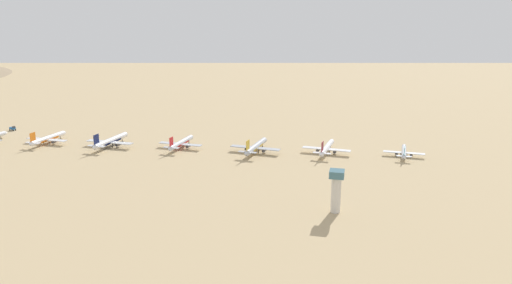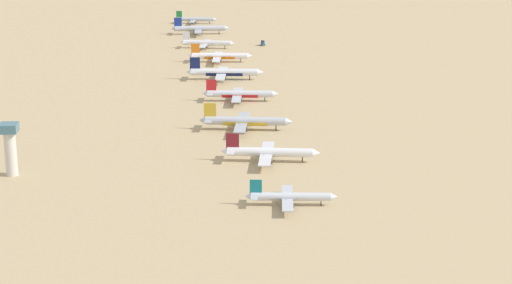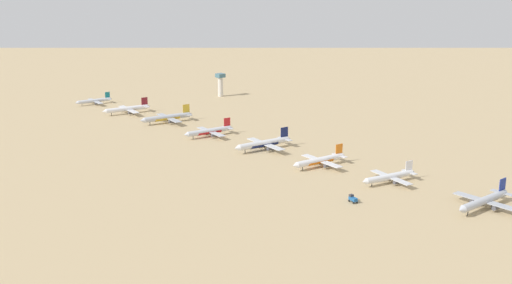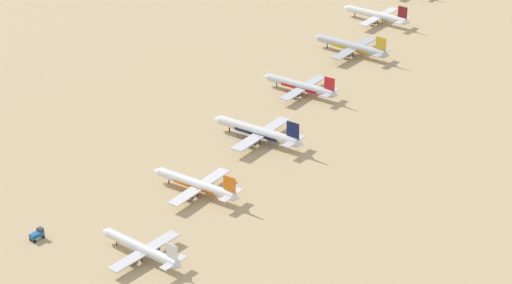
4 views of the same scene
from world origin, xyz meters
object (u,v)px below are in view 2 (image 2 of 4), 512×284
object	(u,v)px
parked_jet_7	(199,29)
service_truck	(263,43)
parked_jet_4	(224,72)
parked_jet_5	(219,56)
parked_jet_2	(245,121)
control_tower	(10,146)
parked_jet_3	(239,94)
parked_jet_0	(290,197)
parked_jet_1	(269,152)
parked_jet_8	(195,19)
parked_jet_6	(206,43)

from	to	relation	value
parked_jet_7	service_truck	world-z (taller)	parked_jet_7
parked_jet_4	parked_jet_5	distance (m)	51.39
parked_jet_2	control_tower	xyz separation A→B (m)	(-96.68, -62.81, 8.15)
parked_jet_3	parked_jet_2	bearing A→B (deg)	-89.02
parked_jet_0	parked_jet_7	world-z (taller)	parked_jet_7
parked_jet_0	parked_jet_5	xyz separation A→B (m)	(-24.60, 262.78, 0.66)
parked_jet_0	parked_jet_1	xyz separation A→B (m)	(-4.68, 52.93, 0.78)
parked_jet_8	parked_jet_5	bearing A→B (deg)	-83.09
parked_jet_8	service_truck	xyz separation A→B (m)	(49.86, -97.85, -1.32)
parked_jet_4	parked_jet_3	bearing A→B (deg)	-81.51
parked_jet_0	service_truck	size ratio (longest dim) A/B	6.22
parked_jet_5	parked_jet_1	bearing A→B (deg)	-84.58
parked_jet_0	parked_jet_4	size ratio (longest dim) A/B	0.75
parked_jet_2	parked_jet_0	bearing A→B (deg)	-82.57
parked_jet_6	parked_jet_7	distance (m)	57.38
parked_jet_4	service_truck	world-z (taller)	parked_jet_4
parked_jet_2	parked_jet_7	bearing A→B (deg)	95.50
parked_jet_3	control_tower	bearing A→B (deg)	-128.77
parked_jet_0	control_tower	size ratio (longest dim) A/B	1.58
parked_jet_7	parked_jet_8	distance (m)	49.83
parked_jet_1	parked_jet_3	xyz separation A→B (m)	(-9.65, 105.88, -0.18)
parked_jet_8	parked_jet_4	bearing A→B (deg)	-84.13
parked_jet_0	parked_jet_2	world-z (taller)	parked_jet_2
parked_jet_1	parked_jet_2	world-z (taller)	parked_jet_2
parked_jet_0	parked_jet_4	xyz separation A→B (m)	(-22.18, 211.44, 1.08)
parked_jet_0	parked_jet_8	bearing A→B (deg)	95.93
parked_jet_1	parked_jet_5	bearing A→B (deg)	95.42
parked_jet_0	parked_jet_1	world-z (taller)	parked_jet_1
parked_jet_4	parked_jet_8	xyz separation A→B (m)	(-21.14, 205.73, -1.03)
parked_jet_7	parked_jet_3	bearing A→B (deg)	-83.29
parked_jet_8	service_truck	distance (m)	109.83
parked_jet_4	control_tower	bearing A→B (deg)	-117.08
parked_jet_8	service_truck	size ratio (longest dim) A/B	6.30
parked_jet_8	control_tower	bearing A→B (deg)	-100.02
parked_jet_1	parked_jet_3	size ratio (longest dim) A/B	1.03
parked_jet_1	control_tower	world-z (taller)	control_tower
parked_jet_5	parked_jet_2	bearing A→B (deg)	-85.99
parked_jet_2	parked_jet_5	world-z (taller)	parked_jet_2
parked_jet_2	parked_jet_8	world-z (taller)	parked_jet_2
parked_jet_1	parked_jet_6	size ratio (longest dim) A/B	1.10
parked_jet_1	parked_jet_5	size ratio (longest dim) A/B	1.02
parked_jet_0	control_tower	xyz separation A→B (m)	(-110.04, 39.62, 9.11)
parked_jet_3	service_truck	size ratio (longest dim) A/B	7.41
parked_jet_2	parked_jet_5	distance (m)	160.75
control_tower	parked_jet_4	bearing A→B (deg)	62.92
parked_jet_1	control_tower	xyz separation A→B (m)	(-105.37, -13.32, 8.34)
parked_jet_2	parked_jet_8	xyz separation A→B (m)	(-29.96, 314.75, -0.92)
parked_jet_1	service_truck	bearing A→B (deg)	87.59
parked_jet_2	parked_jet_3	world-z (taller)	parked_jet_2
parked_jet_2	parked_jet_8	size ratio (longest dim) A/B	1.29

